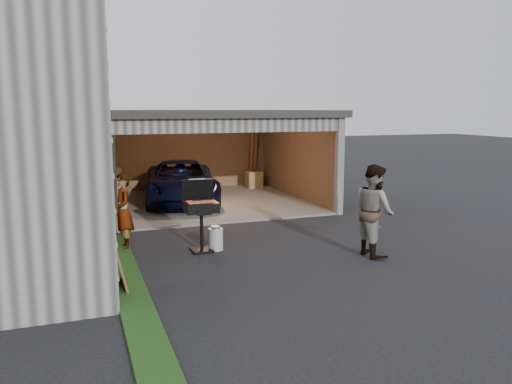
% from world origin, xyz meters
% --- Properties ---
extents(ground, '(80.00, 80.00, 0.00)m').
position_xyz_m(ground, '(0.00, 0.00, 0.00)').
color(ground, black).
rests_on(ground, ground).
extents(groundcover_strip, '(0.50, 8.00, 0.06)m').
position_xyz_m(groundcover_strip, '(-2.25, -1.00, 0.03)').
color(groundcover_strip, '#193814').
rests_on(groundcover_strip, ground).
extents(garage, '(6.80, 6.30, 2.90)m').
position_xyz_m(garage, '(0.76, 6.79, 1.87)').
color(garage, '#605E59').
rests_on(garage, ground).
extents(minivan, '(2.83, 4.88, 1.28)m').
position_xyz_m(minivan, '(0.08, 6.64, 0.64)').
color(minivan, black).
rests_on(minivan, ground).
extents(woman, '(0.45, 0.63, 1.64)m').
position_xyz_m(woman, '(-2.10, 1.90, 0.82)').
color(woman, '#A2BDCC').
rests_on(woman, ground).
extents(man, '(0.73, 0.93, 1.86)m').
position_xyz_m(man, '(2.60, -0.17, 0.93)').
color(man, '#4C271E').
rests_on(man, ground).
extents(bbq_grill, '(0.67, 0.59, 1.49)m').
position_xyz_m(bbq_grill, '(-0.60, 1.29, 0.89)').
color(bbq_grill, black).
rests_on(bbq_grill, ground).
extents(propane_tank, '(0.34, 0.34, 0.46)m').
position_xyz_m(propane_tank, '(-0.29, 1.28, 0.23)').
color(propane_tank, '#B8B7B3').
rests_on(propane_tank, ground).
extents(plywood_panel, '(0.23, 0.81, 0.90)m').
position_xyz_m(plywood_panel, '(-2.40, -0.42, 0.45)').
color(plywood_panel, '#5C2C1F').
rests_on(plywood_panel, ground).
extents(hand_truck, '(0.46, 0.39, 1.06)m').
position_xyz_m(hand_truck, '(3.89, 1.87, 0.20)').
color(hand_truck, slate).
rests_on(hand_truck, ground).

